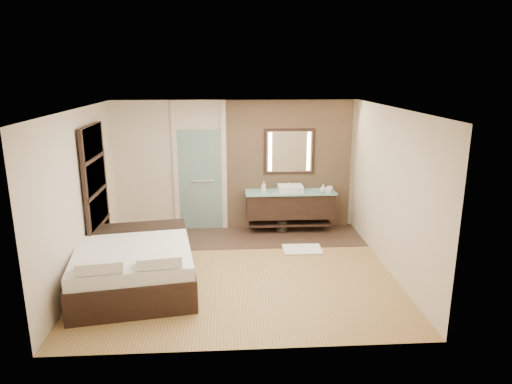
{
  "coord_description": "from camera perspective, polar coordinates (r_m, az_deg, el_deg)",
  "views": [
    {
      "loc": [
        -0.18,
        -7.09,
        3.26
      ],
      "look_at": [
        0.31,
        0.6,
        1.21
      ],
      "focal_mm": 32.0,
      "sensor_mm": 36.0,
      "label": 1
    }
  ],
  "objects": [
    {
      "name": "vanity",
      "position": [
        9.48,
        4.26,
        -1.57
      ],
      "size": [
        1.85,
        0.55,
        0.88
      ],
      "color": "black",
      "rests_on": "stone_wall"
    },
    {
      "name": "mirror_unit",
      "position": [
        9.47,
        4.19,
        5.06
      ],
      "size": [
        1.06,
        0.04,
        0.96
      ],
      "color": "black",
      "rests_on": "stone_wall"
    },
    {
      "name": "stone_wall",
      "position": [
        9.58,
        4.11,
        3.35
      ],
      "size": [
        2.6,
        0.08,
        2.7
      ],
      "primitive_type": "cube",
      "color": "tan",
      "rests_on": "floor"
    },
    {
      "name": "frosted_door",
      "position": [
        9.54,
        -6.99,
        1.97
      ],
      "size": [
        1.1,
        0.12,
        2.7
      ],
      "color": "silver",
      "rests_on": "floor"
    },
    {
      "name": "floor",
      "position": [
        7.8,
        -2.03,
        -9.82
      ],
      "size": [
        5.0,
        5.0,
        0.0
      ],
      "primitive_type": "plane",
      "color": "olive",
      "rests_on": "ground"
    },
    {
      "name": "shoji_partition",
      "position": [
        8.27,
        -19.29,
        -0.32
      ],
      "size": [
        0.06,
        1.2,
        2.4
      ],
      "color": "black",
      "rests_on": "floor"
    },
    {
      "name": "bed",
      "position": [
        7.41,
        -14.97,
        -8.79
      ],
      "size": [
        2.07,
        2.44,
        0.84
      ],
      "rotation": [
        0.0,
        0.0,
        0.16
      ],
      "color": "black",
      "rests_on": "floor"
    },
    {
      "name": "tissue_box",
      "position": [
        9.38,
        8.99,
        0.23
      ],
      "size": [
        0.14,
        0.14,
        0.1
      ],
      "primitive_type": "cube",
      "rotation": [
        0.0,
        0.0,
        -0.21
      ],
      "color": "silver",
      "rests_on": "vanity"
    },
    {
      "name": "tile_strip",
      "position": [
        9.31,
        1.39,
        -5.57
      ],
      "size": [
        3.8,
        1.3,
        0.01
      ],
      "primitive_type": "cube",
      "color": "#37251E",
      "rests_on": "floor"
    },
    {
      "name": "bath_mat",
      "position": [
        8.68,
        5.8,
        -7.11
      ],
      "size": [
        0.73,
        0.51,
        0.02
      ],
      "primitive_type": "cube",
      "rotation": [
        0.0,
        0.0,
        -0.01
      ],
      "color": "white",
      "rests_on": "floor"
    },
    {
      "name": "soap_bottle_c",
      "position": [
        9.35,
        8.38,
        0.43
      ],
      "size": [
        0.15,
        0.15,
        0.17
      ],
      "primitive_type": "imported",
      "rotation": [
        0.0,
        0.0,
        0.11
      ],
      "color": "#A5D0CF",
      "rests_on": "vanity"
    },
    {
      "name": "soap_bottle_a",
      "position": [
        9.29,
        0.99,
        0.67
      ],
      "size": [
        0.09,
        0.09,
        0.23
      ],
      "primitive_type": "imported",
      "rotation": [
        0.0,
        0.0,
        0.07
      ],
      "color": "white",
      "rests_on": "vanity"
    },
    {
      "name": "waste_bin",
      "position": [
        9.53,
        3.23,
        -4.26
      ],
      "size": [
        0.25,
        0.25,
        0.27
      ],
      "primitive_type": "cylinder",
      "rotation": [
        0.0,
        0.0,
        0.17
      ],
      "color": "black",
      "rests_on": "floor"
    },
    {
      "name": "soap_bottle_b",
      "position": [
        9.34,
        0.94,
        0.62
      ],
      "size": [
        0.1,
        0.11,
        0.19
      ],
      "primitive_type": "imported",
      "rotation": [
        0.0,
        0.0,
        -0.28
      ],
      "color": "#B2B2B2",
      "rests_on": "vanity"
    },
    {
      "name": "cup",
      "position": [
        9.52,
        9.21,
        0.43
      ],
      "size": [
        0.13,
        0.13,
        0.1
      ],
      "primitive_type": "imported",
      "rotation": [
        0.0,
        0.0,
        -0.05
      ],
      "color": "white",
      "rests_on": "vanity"
    }
  ]
}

